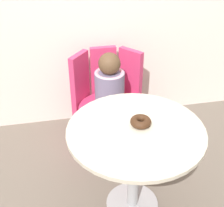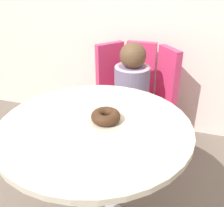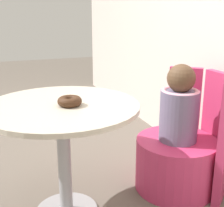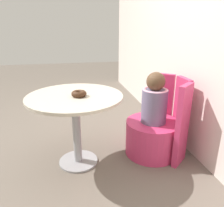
{
  "view_description": "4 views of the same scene",
  "coord_description": "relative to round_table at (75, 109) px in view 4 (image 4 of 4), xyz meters",
  "views": [
    {
      "loc": [
        -0.36,
        -1.45,
        1.79
      ],
      "look_at": [
        0.0,
        0.35,
        0.61
      ],
      "focal_mm": 50.0,
      "sensor_mm": 36.0,
      "label": 1
    },
    {
      "loc": [
        0.43,
        -0.92,
        1.26
      ],
      "look_at": [
        0.01,
        0.38,
        0.55
      ],
      "focal_mm": 42.0,
      "sensor_mm": 36.0,
      "label": 2
    },
    {
      "loc": [
        1.64,
        -0.35,
        1.14
      ],
      "look_at": [
        -0.0,
        0.28,
        0.62
      ],
      "focal_mm": 50.0,
      "sensor_mm": 36.0,
      "label": 3
    },
    {
      "loc": [
        1.88,
        -0.09,
        1.22
      ],
      "look_at": [
        0.07,
        0.29,
        0.57
      ],
      "focal_mm": 35.0,
      "sensor_mm": 36.0,
      "label": 4
    }
  ],
  "objects": [
    {
      "name": "ground_plane",
      "position": [
        -0.07,
        0.04,
        -0.54
      ],
      "size": [
        12.0,
        12.0,
        0.0
      ],
      "primitive_type": "plane",
      "color": "#665B51"
    },
    {
      "name": "back_wall",
      "position": [
        -0.07,
        1.17,
        0.66
      ],
      "size": [
        6.0,
        0.06,
        2.4
      ],
      "color": "silver",
      "rests_on": "ground_plane"
    },
    {
      "name": "tub_chair",
      "position": [
        -0.02,
        0.74,
        -0.37
      ],
      "size": [
        0.53,
        0.53,
        0.34
      ],
      "color": "#C63360",
      "rests_on": "ground_plane"
    },
    {
      "name": "child_figure",
      "position": [
        -0.02,
        0.74,
        0.03
      ],
      "size": [
        0.24,
        0.24,
        0.49
      ],
      "color": "slate",
      "rests_on": "tub_chair"
    },
    {
      "name": "booth_backrest",
      "position": [
        -0.02,
        0.96,
        -0.16
      ],
      "size": [
        0.62,
        0.23,
        0.77
      ],
      "color": "#C63360",
      "rests_on": "ground_plane"
    },
    {
      "name": "round_table",
      "position": [
        0.0,
        0.0,
        0.0
      ],
      "size": [
        0.83,
        0.83,
        0.67
      ],
      "color": "#99999E",
      "rests_on": "ground_plane"
    },
    {
      "name": "donut",
      "position": [
        0.04,
        0.04,
        0.15
      ],
      "size": [
        0.13,
        0.13,
        0.05
      ],
      "color": "#3D2314",
      "rests_on": "round_table"
    }
  ]
}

